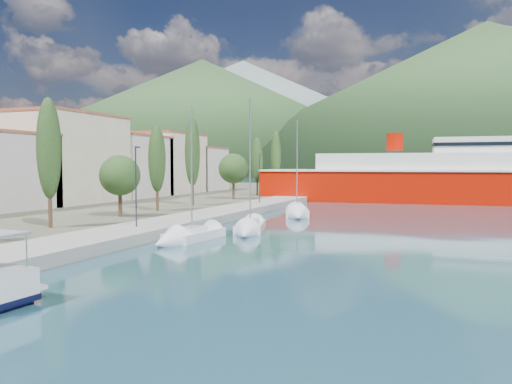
% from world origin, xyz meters
% --- Properties ---
extents(ground, '(1400.00, 1400.00, 0.00)m').
position_xyz_m(ground, '(0.00, 120.00, 0.00)').
color(ground, '#204653').
extents(quay, '(5.00, 88.00, 0.80)m').
position_xyz_m(quay, '(-9.00, 26.00, 0.40)').
color(quay, gray).
rests_on(quay, ground).
extents(land_strip, '(70.00, 148.00, 0.70)m').
position_xyz_m(land_strip, '(-47.00, 36.00, 0.35)').
color(land_strip, '#565644').
rests_on(land_strip, ground).
extents(town_buildings, '(9.20, 69.20, 11.30)m').
position_xyz_m(town_buildings, '(-32.00, 36.91, 5.57)').
color(town_buildings, beige).
rests_on(town_buildings, land_strip).
extents(tree_row, '(4.22, 64.73, 10.91)m').
position_xyz_m(tree_row, '(-15.20, 33.20, 5.76)').
color(tree_row, '#47301E').
rests_on(tree_row, land_strip).
extents(lamp_posts, '(0.15, 46.40, 6.06)m').
position_xyz_m(lamp_posts, '(-9.00, 14.66, 4.08)').
color(lamp_posts, '#2D2D33').
rests_on(lamp_posts, quay).
extents(sailboat_near, '(2.93, 7.48, 10.48)m').
position_xyz_m(sailboat_near, '(-4.48, 10.87, 0.29)').
color(sailboat_near, silver).
rests_on(sailboat_near, ground).
extents(sailboat_mid, '(4.23, 8.45, 11.76)m').
position_xyz_m(sailboat_mid, '(-1.83, 17.00, 0.29)').
color(sailboat_mid, silver).
rests_on(sailboat_mid, ground).
extents(sailboat_far, '(4.64, 7.97, 11.16)m').
position_xyz_m(sailboat_far, '(-1.67, 30.57, 0.31)').
color(sailboat_far, silver).
rests_on(sailboat_far, ground).
extents(ferry, '(55.45, 14.98, 10.89)m').
position_xyz_m(ferry, '(13.24, 59.36, 3.31)').
color(ferry, '#B11001').
rests_on(ferry, ground).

